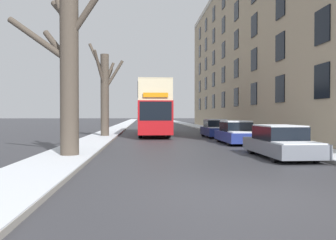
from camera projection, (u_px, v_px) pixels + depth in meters
name	position (u px, v px, depth m)	size (l,w,h in m)	color
ground_plane	(252.00, 195.00, 7.27)	(320.00, 320.00, 0.00)	#38383D
sidewalk_left	(125.00, 124.00, 59.66)	(2.33, 130.00, 0.16)	gray
sidewalk_right	(186.00, 124.00, 60.54)	(2.33, 130.00, 0.16)	gray
terrace_facade_right	(271.00, 49.00, 34.96)	(9.10, 46.69, 17.61)	tan
bare_tree_left_0	(68.00, 67.00, 13.38)	(4.45, 2.30, 7.16)	#4C4238
bare_tree_left_1	(105.00, 91.00, 25.57)	(2.88, 2.88, 7.50)	#4C4238
double_decker_bus	(153.00, 107.00, 28.95)	(2.56, 11.79, 4.45)	red
parked_car_0	(280.00, 142.00, 13.78)	(1.87, 4.47, 1.36)	slate
parked_car_1	(236.00, 133.00, 20.28)	(1.80, 4.27, 1.43)	navy
parked_car_2	(216.00, 129.00, 26.00)	(1.80, 3.93, 1.45)	navy
pedestrian_left_sidewalk	(66.00, 133.00, 15.87)	(0.35, 0.35, 1.61)	#4C4742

